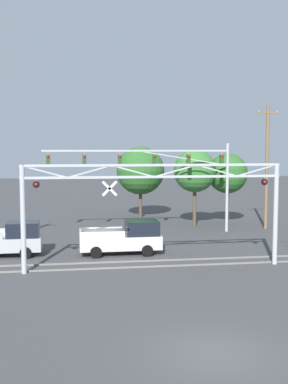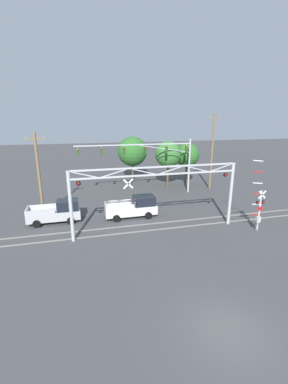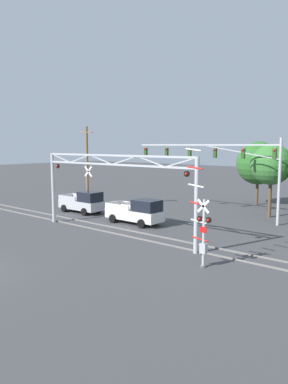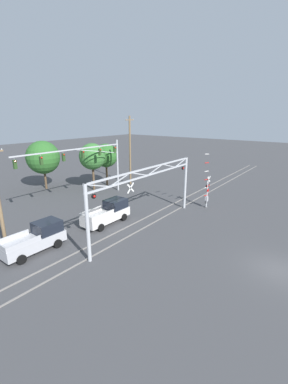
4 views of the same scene
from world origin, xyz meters
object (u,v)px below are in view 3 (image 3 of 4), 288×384
traffic_signal_span (228,160)px  background_tree_far_left_verge (271,165)px  pickup_truck_lead (137,212)px  crossing_gantry (112,181)px  pickup_truck_following (83,202)px  background_tree_beyond_span (258,163)px  utility_pole_left (87,167)px  crossing_signal_mast (202,230)px

traffic_signal_span → background_tree_far_left_verge: bearing=47.3°
pickup_truck_lead → crossing_gantry: bearing=-73.9°
crossing_gantry → pickup_truck_lead: bearing=106.1°
pickup_truck_lead → background_tree_far_left_verge: size_ratio=0.78×
traffic_signal_span → pickup_truck_following: traffic_signal_span is taller
crossing_gantry → pickup_truck_following: size_ratio=2.99×
traffic_signal_span → background_tree_beyond_span: bearing=97.1°
crossing_gantry → traffic_signal_span: 11.91m
traffic_signal_span → utility_pole_left: size_ratio=1.76×
traffic_signal_span → background_tree_far_left_verge: traffic_signal_span is taller
traffic_signal_span → utility_pole_left: bearing=-160.6°
crossing_gantry → crossing_signal_mast: size_ratio=2.28×
crossing_gantry → utility_pole_left: utility_pole_left is taller
crossing_signal_mast → traffic_signal_span: (-5.63, 13.35, 3.26)m
pickup_truck_lead → utility_pole_left: bearing=165.0°
background_tree_beyond_span → background_tree_far_left_verge: (3.95, -6.15, 0.21)m
pickup_truck_lead → background_tree_beyond_span: background_tree_beyond_span is taller
background_tree_beyond_span → crossing_gantry: bearing=-96.1°
crossing_signal_mast → traffic_signal_span: size_ratio=0.43×
crossing_gantry → crossing_signal_mast: bearing=-12.5°
pickup_truck_lead → utility_pole_left: utility_pole_left is taller
pickup_truck_following → utility_pole_left: utility_pole_left is taller
crossing_signal_mast → background_tree_far_left_verge: size_ratio=0.96×
pickup_truck_lead → background_tree_far_left_verge: 13.24m
traffic_signal_span → background_tree_beyond_span: 9.29m
pickup_truck_lead → pickup_truck_following: bearing=176.1°
crossing_gantry → background_tree_beyond_span: size_ratio=2.10×
traffic_signal_span → utility_pole_left: utility_pole_left is taller
background_tree_beyond_span → traffic_signal_span: bearing=-82.9°
pickup_truck_following → background_tree_beyond_span: (10.95, 15.97, 3.65)m
pickup_truck_lead → utility_pole_left: size_ratio=0.61×
crossing_gantry → utility_pole_left: (-10.34, 6.53, 0.36)m
crossing_signal_mast → background_tree_beyond_span: 23.68m
crossing_gantry → pickup_truck_lead: 5.22m
background_tree_far_left_verge → crossing_gantry: bearing=-113.1°
pickup_truck_following → background_tree_beyond_span: bearing=55.5°
traffic_signal_span → pickup_truck_lead: size_ratio=2.86×
traffic_signal_span → background_tree_beyond_span: (-1.14, 9.19, -0.67)m
crossing_gantry → traffic_signal_span: size_ratio=0.98×
utility_pole_left → background_tree_beyond_span: size_ratio=1.21×
crossing_gantry → pickup_truck_following: bearing=152.3°
crossing_signal_mast → utility_pole_left: utility_pole_left is taller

